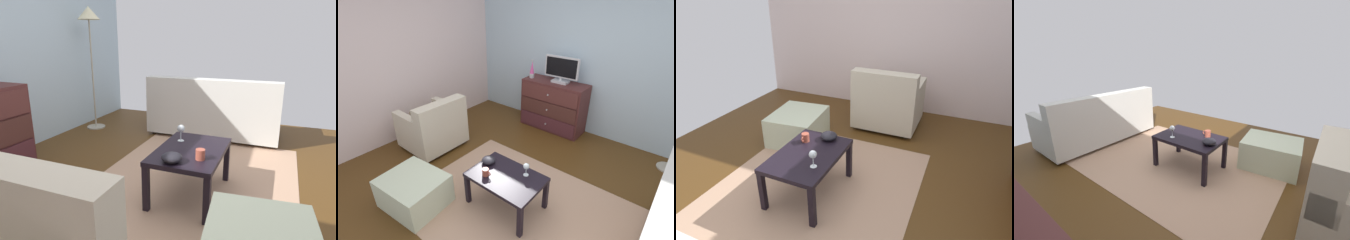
% 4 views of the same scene
% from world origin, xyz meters
% --- Properties ---
extents(ground_plane, '(5.36, 4.75, 0.05)m').
position_xyz_m(ground_plane, '(0.00, 0.00, -0.03)').
color(ground_plane, '#4D3012').
extents(wall_plain_left, '(0.12, 4.75, 2.77)m').
position_xyz_m(wall_plain_left, '(-2.44, 0.00, 1.39)').
color(wall_plain_left, silver).
rests_on(wall_plain_left, ground_plane).
extents(area_rug, '(2.60, 1.90, 0.01)m').
position_xyz_m(area_rug, '(0.20, -0.20, 0.00)').
color(area_rug, tan).
rests_on(area_rug, ground_plane).
extents(coffee_table, '(0.83, 0.56, 0.43)m').
position_xyz_m(coffee_table, '(0.04, -0.23, 0.38)').
color(coffee_table, black).
rests_on(coffee_table, ground_plane).
extents(wine_glass, '(0.07, 0.07, 0.16)m').
position_xyz_m(wine_glass, '(0.20, -0.08, 0.55)').
color(wine_glass, silver).
rests_on(wine_glass, coffee_table).
extents(mug, '(0.11, 0.08, 0.09)m').
position_xyz_m(mug, '(-0.15, -0.36, 0.48)').
color(mug, '#A84D3A').
rests_on(mug, coffee_table).
extents(bowl_decorative, '(0.17, 0.17, 0.07)m').
position_xyz_m(bowl_decorative, '(-0.28, -0.17, 0.47)').
color(bowl_decorative, black).
rests_on(bowl_decorative, coffee_table).
extents(armchair, '(0.80, 0.85, 0.85)m').
position_xyz_m(armchair, '(-1.69, 0.04, 0.35)').
color(armchair, '#332319').
rests_on(armchair, ground_plane).
extents(ottoman, '(0.76, 0.67, 0.38)m').
position_xyz_m(ottoman, '(-0.82, -0.89, 0.19)').
color(ottoman, beige).
rests_on(ottoman, ground_plane).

